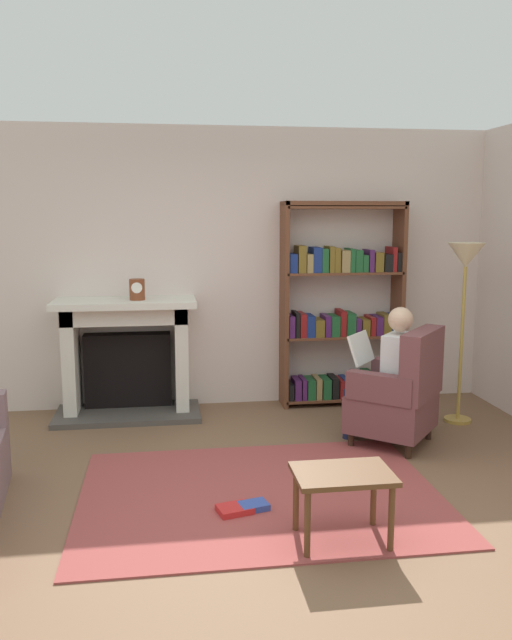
{
  "coord_description": "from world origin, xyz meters",
  "views": [
    {
      "loc": [
        -0.6,
        -3.73,
        1.86
      ],
      "look_at": [
        0.1,
        1.2,
        1.05
      ],
      "focal_mm": 36.07,
      "sensor_mm": 36.0,
      "label": 1
    }
  ],
  "objects_px": {
    "bookshelf": "(341,309)",
    "floor_lamp": "(465,271)",
    "fireplace": "(127,353)",
    "mantel_clock": "(137,289)",
    "armchair_reading": "(400,394)",
    "seated_reader": "(387,369)",
    "side_table": "(343,483)"
  },
  "relations": [
    {
      "from": "bookshelf",
      "to": "floor_lamp",
      "type": "distance_m",
      "value": 1.24
    },
    {
      "from": "side_table",
      "to": "floor_lamp",
      "type": "height_order",
      "value": "floor_lamp"
    },
    {
      "from": "mantel_clock",
      "to": "armchair_reading",
      "type": "height_order",
      "value": "mantel_clock"
    },
    {
      "from": "mantel_clock",
      "to": "fireplace",
      "type": "bearing_deg",
      "value": 139.45
    },
    {
      "from": "armchair_reading",
      "to": "side_table",
      "type": "distance_m",
      "value": 1.74
    },
    {
      "from": "fireplace",
      "to": "seated_reader",
      "type": "height_order",
      "value": "seated_reader"
    },
    {
      "from": "seated_reader",
      "to": "floor_lamp",
      "type": "relative_size",
      "value": 0.7
    },
    {
      "from": "side_table",
      "to": "armchair_reading",
      "type": "bearing_deg",
      "value": 58.92
    },
    {
      "from": "side_table",
      "to": "floor_lamp",
      "type": "bearing_deg",
      "value": 50.24
    },
    {
      "from": "armchair_reading",
      "to": "seated_reader",
      "type": "relative_size",
      "value": 0.85
    },
    {
      "from": "mantel_clock",
      "to": "seated_reader",
      "type": "relative_size",
      "value": 0.17
    },
    {
      "from": "fireplace",
      "to": "side_table",
      "type": "distance_m",
      "value": 3.0
    },
    {
      "from": "mantel_clock",
      "to": "floor_lamp",
      "type": "bearing_deg",
      "value": -11.62
    },
    {
      "from": "mantel_clock",
      "to": "seated_reader",
      "type": "height_order",
      "value": "mantel_clock"
    },
    {
      "from": "mantel_clock",
      "to": "floor_lamp",
      "type": "xyz_separation_m",
      "value": [
        2.88,
        -0.59,
        0.18
      ]
    },
    {
      "from": "side_table",
      "to": "fireplace",
      "type": "bearing_deg",
      "value": 116.71
    },
    {
      "from": "mantel_clock",
      "to": "bookshelf",
      "type": "height_order",
      "value": "bookshelf"
    },
    {
      "from": "fireplace",
      "to": "seated_reader",
      "type": "relative_size",
      "value": 1.17
    },
    {
      "from": "fireplace",
      "to": "floor_lamp",
      "type": "height_order",
      "value": "floor_lamp"
    },
    {
      "from": "side_table",
      "to": "bookshelf",
      "type": "bearing_deg",
      "value": 74.78
    },
    {
      "from": "fireplace",
      "to": "armchair_reading",
      "type": "xyz_separation_m",
      "value": [
        2.24,
        -1.19,
        -0.16
      ]
    },
    {
      "from": "fireplace",
      "to": "armchair_reading",
      "type": "relative_size",
      "value": 1.38
    },
    {
      "from": "fireplace",
      "to": "bookshelf",
      "type": "xyz_separation_m",
      "value": [
        2.08,
        0.04,
        0.37
      ]
    },
    {
      "from": "mantel_clock",
      "to": "floor_lamp",
      "type": "height_order",
      "value": "floor_lamp"
    },
    {
      "from": "bookshelf",
      "to": "side_table",
      "type": "distance_m",
      "value": 2.87
    },
    {
      "from": "seated_reader",
      "to": "side_table",
      "type": "height_order",
      "value": "seated_reader"
    },
    {
      "from": "mantel_clock",
      "to": "armchair_reading",
      "type": "relative_size",
      "value": 0.2
    },
    {
      "from": "fireplace",
      "to": "armchair_reading",
      "type": "distance_m",
      "value": 2.54
    },
    {
      "from": "armchair_reading",
      "to": "seated_reader",
      "type": "distance_m",
      "value": 0.23
    },
    {
      "from": "fireplace",
      "to": "mantel_clock",
      "type": "height_order",
      "value": "mantel_clock"
    },
    {
      "from": "armchair_reading",
      "to": "floor_lamp",
      "type": "distance_m",
      "value": 1.31
    },
    {
      "from": "bookshelf",
      "to": "floor_lamp",
      "type": "relative_size",
      "value": 1.23
    }
  ]
}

